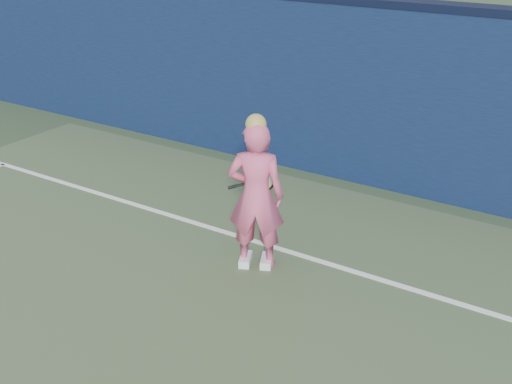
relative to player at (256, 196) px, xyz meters
The scene contains 4 objects.
backstop_wall 2.96m from the player, 92.95° to the left, with size 24.00×0.40×2.50m, color #0B1834.
wall_cap 3.39m from the player, 92.95° to the left, with size 24.00×0.42×0.10m, color black.
player is the anchor object (origin of this frame).
racket 0.46m from the player, 114.96° to the left, with size 0.49×0.36×0.30m.
Camera 1 is at (3.52, -1.74, 3.73)m, focal length 45.00 mm.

